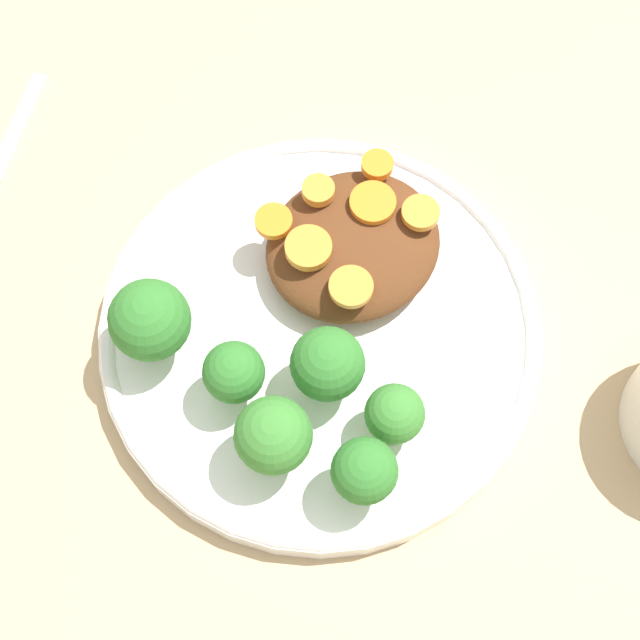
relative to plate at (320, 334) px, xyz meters
The scene contains 16 objects.
ground_plane 0.01m from the plate, ahead, with size 4.00×4.00×0.00m, color tan.
plate is the anchor object (origin of this frame).
stew_mound 0.06m from the plate, 123.48° to the left, with size 0.10×0.11×0.03m, color #5B3319.
broccoli_floret_0 0.08m from the plate, ahead, with size 0.03×0.03×0.04m.
broccoli_floret_1 0.05m from the plate, 26.90° to the right, with size 0.04×0.04×0.06m.
broccoli_floret_2 0.07m from the plate, 85.09° to the right, with size 0.03×0.03×0.05m.
broccoli_floret_3 0.09m from the plate, 52.11° to the right, with size 0.04×0.04×0.06m.
broccoli_floret_4 0.10m from the plate, 118.19° to the right, with size 0.05×0.05×0.06m.
broccoli_floret_5 0.10m from the plate, 19.94° to the right, with size 0.04×0.04×0.05m.
carrot_slice_0 0.08m from the plate, 120.94° to the left, with size 0.03×0.03×0.00m, color orange.
carrot_slice_1 0.05m from the plate, 102.87° to the left, with size 0.03×0.03×0.00m, color orange.
carrot_slice_2 0.06m from the plate, 156.62° to the left, with size 0.03×0.03×0.01m, color orange.
carrot_slice_3 0.09m from the plate, 101.30° to the left, with size 0.02×0.02×0.01m, color orange.
carrot_slice_4 0.07m from the plate, behind, with size 0.02×0.02×0.01m, color orange.
carrot_slice_5 0.08m from the plate, 146.90° to the left, with size 0.02×0.02×0.01m, color orange.
carrot_slice_6 0.11m from the plate, 125.62° to the left, with size 0.02×0.02×0.01m, color orange.
Camera 1 is at (0.19, -0.13, 0.60)m, focal length 60.00 mm.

